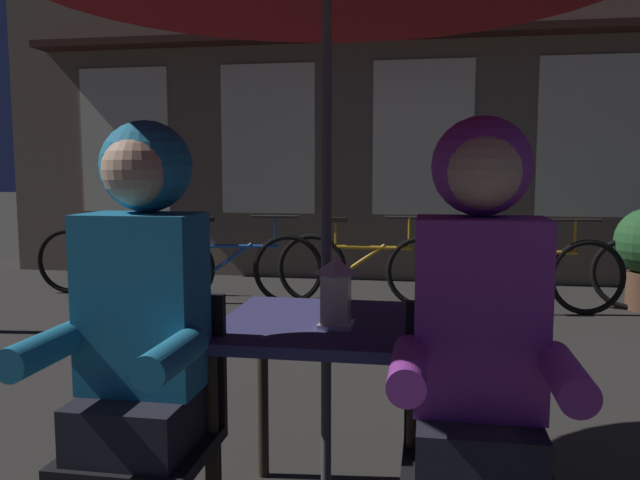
% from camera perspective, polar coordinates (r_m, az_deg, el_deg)
% --- Properties ---
extents(cafe_table, '(0.72, 0.72, 0.74)m').
position_cam_1_polar(cafe_table, '(2.24, 0.56, -9.69)').
color(cafe_table, navy).
rests_on(cafe_table, ground_plane).
extents(lantern, '(0.11, 0.11, 0.23)m').
position_cam_1_polar(lantern, '(2.10, 1.44, -4.55)').
color(lantern, white).
rests_on(lantern, cafe_table).
extents(chair_left, '(0.40, 0.40, 0.87)m').
position_cam_1_polar(chair_left, '(2.09, -14.80, -15.46)').
color(chair_left, black).
rests_on(chair_left, ground_plane).
extents(chair_right, '(0.40, 0.40, 0.87)m').
position_cam_1_polar(chair_right, '(1.92, 13.62, -17.37)').
color(chair_right, black).
rests_on(chair_right, ground_plane).
extents(person_left_hooded, '(0.45, 0.56, 1.40)m').
position_cam_1_polar(person_left_hooded, '(1.93, -15.80, -6.16)').
color(person_left_hooded, black).
rests_on(person_left_hooded, ground_plane).
extents(person_right_hooded, '(0.45, 0.56, 1.40)m').
position_cam_1_polar(person_right_hooded, '(1.76, 14.05, -7.38)').
color(person_right_hooded, black).
rests_on(person_right_hooded, ground_plane).
extents(shopfront_building, '(10.00, 0.93, 6.20)m').
position_cam_1_polar(shopfront_building, '(7.74, 9.37, 19.93)').
color(shopfront_building, '#6B5B4C').
rests_on(shopfront_building, ground_plane).
extents(bicycle_nearest, '(1.68, 0.19, 0.84)m').
position_cam_1_polar(bicycle_nearest, '(6.76, -17.65, -1.71)').
color(bicycle_nearest, black).
rests_on(bicycle_nearest, ground_plane).
extents(bicycle_second, '(1.68, 0.21, 0.84)m').
position_cam_1_polar(bicycle_second, '(6.03, -7.70, -2.42)').
color(bicycle_second, black).
rests_on(bicycle_second, ground_plane).
extents(bicycle_third, '(1.68, 0.10, 0.84)m').
position_cam_1_polar(bicycle_third, '(5.90, 4.11, -2.56)').
color(bicycle_third, black).
rests_on(bicycle_third, ground_plane).
extents(bicycle_fourth, '(1.67, 0.29, 0.84)m').
position_cam_1_polar(bicycle_fourth, '(5.82, 18.01, -2.99)').
color(bicycle_fourth, black).
rests_on(bicycle_fourth, ground_plane).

